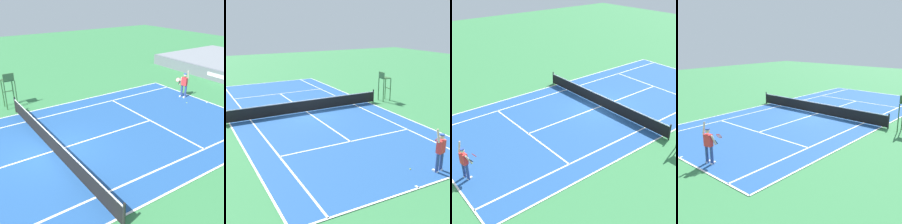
% 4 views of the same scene
% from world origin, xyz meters
% --- Properties ---
extents(ground_plane, '(80.00, 80.00, 0.00)m').
position_xyz_m(ground_plane, '(0.00, 0.00, 0.00)').
color(ground_plane, '#387F47').
extents(court, '(11.08, 23.88, 0.03)m').
position_xyz_m(court, '(0.00, 0.00, 0.01)').
color(court, '#235193').
rests_on(court, ground).
extents(net, '(11.98, 0.10, 1.07)m').
position_xyz_m(net, '(0.00, 0.00, 0.52)').
color(net, black).
rests_on(net, ground).
extents(tennis_player, '(0.74, 0.74, 2.08)m').
position_xyz_m(tennis_player, '(-1.78, 11.20, 0.99)').
color(tennis_player, navy).
rests_on(tennis_player, ground).
extents(tennis_ball, '(0.07, 0.07, 0.07)m').
position_xyz_m(tennis_ball, '(-0.75, 10.50, 0.03)').
color(tennis_ball, '#D1E533').
rests_on(tennis_ball, ground).
extents(umpire_chair, '(0.77, 0.77, 2.44)m').
position_xyz_m(umpire_chair, '(-6.99, 0.00, 1.56)').
color(umpire_chair, '#2D562D').
rests_on(umpire_chair, ground).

